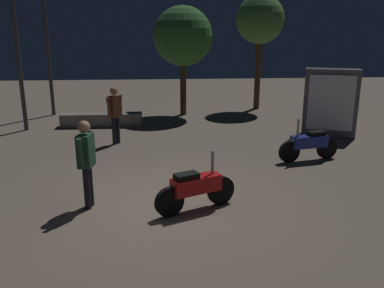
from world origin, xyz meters
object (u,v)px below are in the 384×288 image
Objects in this scene: person_rider_beside at (86,157)px; streetlamp_near at (16,37)px; streetlamp_far at (46,27)px; person_bystander_far at (115,110)px; motorcycle_blue_parked_left at (309,144)px; motorcycle_red_foreground at (196,188)px; kiosk_billboard at (330,103)px.

person_rider_beside is 7.35m from streetlamp_near.
person_bystander_far is at bearing -56.64° from streetlamp_far.
motorcycle_blue_parked_left is 0.31× the size of streetlamp_far.
person_rider_beside is 0.32× the size of streetlamp_far.
person_bystander_far is 0.32× the size of streetlamp_far.
motorcycle_red_foreground is at bearing 2.10° from person_rider_beside.
streetlamp_near is at bearing -96.74° from streetlamp_far.
person_rider_beside is at bearing 12.86° from motorcycle_blue_parked_left.
streetlamp_near reaches higher than motorcycle_blue_parked_left.
streetlamp_far is at bearing -3.87° from kiosk_billboard.
motorcycle_red_foreground is 0.94× the size of motorcycle_blue_parked_left.
streetlamp_far is at bearing -51.23° from motorcycle_blue_parked_left.
person_rider_beside is 1.00× the size of person_bystander_far.
kiosk_billboard reaches higher than motorcycle_blue_parked_left.
person_bystander_far is 5.74m from streetlamp_far.
streetlamp_far is (-4.84, 9.09, 2.88)m from motorcycle_red_foreground.
streetlamp_far is 2.51× the size of kiosk_billboard.
motorcycle_red_foreground is 10.70m from streetlamp_far.
motorcycle_red_foreground is 4.16m from motorcycle_blue_parked_left.
motorcycle_blue_parked_left is (3.13, 2.73, 0.00)m from motorcycle_red_foreground.
person_rider_beside is at bearing -63.77° from streetlamp_near.
motorcycle_red_foreground is 2.10m from person_rider_beside.
streetlamp_near is (-5.13, 6.63, 2.57)m from motorcycle_red_foreground.
kiosk_billboard is (6.56, 0.39, 0.05)m from person_bystander_far.
motorcycle_blue_parked_left is at bearing 77.08° from kiosk_billboard.
streetlamp_near is 10.05m from kiosk_billboard.
person_rider_beside is (-2.01, 0.28, 0.57)m from motorcycle_red_foreground.
motorcycle_blue_parked_left is 0.98× the size of person_rider_beside.
motorcycle_blue_parked_left is 9.49m from streetlamp_near.
streetlamp_near is 2.23× the size of kiosk_billboard.
kiosk_billboard reaches higher than person_bystander_far.
motorcycle_red_foreground is at bearing 28.48° from motorcycle_blue_parked_left.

